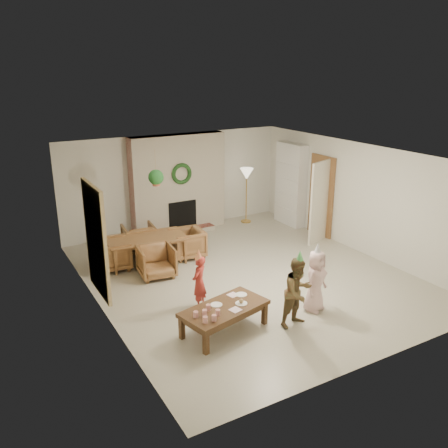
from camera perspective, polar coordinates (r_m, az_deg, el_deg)
floor at (r=9.86m, az=2.68°, el=-6.17°), size 7.00×7.00×0.00m
ceiling at (r=9.10m, az=2.92°, el=8.28°), size 7.00×7.00×0.00m
wall_back at (r=12.39m, az=-5.91°, el=5.06°), size 7.00×0.00×7.00m
wall_front at (r=6.92m, az=18.59°, el=-6.97°), size 7.00×0.00×7.00m
wall_left at (r=8.28m, az=-15.06°, el=-2.39°), size 0.00×7.00×7.00m
wall_right at (r=11.24m, az=15.85°, el=3.05°), size 0.00×7.00×7.00m
fireplace_mass at (r=12.22m, az=-5.53°, el=4.87°), size 2.50×0.40×2.50m
fireplace_hearth at (r=12.25m, az=-4.68°, el=-0.88°), size 1.60×0.30×0.12m
fireplace_firebox at (r=12.27m, az=-5.07°, el=1.07°), size 0.75×0.12×0.75m
fireplace_wreath at (r=11.94m, az=-5.12°, el=6.05°), size 0.54×0.10×0.54m
floor_lamp_base at (r=13.16m, az=2.65°, el=0.34°), size 0.28×0.28×0.03m
floor_lamp_post at (r=12.96m, az=2.70°, el=3.24°), size 0.03×0.03×1.36m
floor_lamp_shade at (r=12.80m, az=2.74°, el=6.06°), size 0.36×0.36×0.30m
bookshelf_carcass at (r=12.84m, az=8.04°, el=4.76°), size 0.30×1.00×2.20m
bookshelf_shelf_a at (r=13.00m, az=7.84°, el=1.96°), size 0.30×0.92×0.03m
bookshelf_shelf_b at (r=12.89m, az=7.92°, el=3.67°), size 0.30×0.92×0.03m
bookshelf_shelf_c at (r=12.79m, az=8.00°, el=5.40°), size 0.30×0.92×0.03m
bookshelf_shelf_d at (r=12.71m, az=8.08°, el=7.16°), size 0.30×0.92×0.03m
books_row_lower at (r=12.83m, az=8.20°, el=2.38°), size 0.20×0.40×0.24m
books_row_mid at (r=12.88m, az=7.74°, el=4.31°), size 0.20×0.44×0.24m
books_row_upper at (r=12.68m, az=8.23°, el=5.87°), size 0.20×0.36×0.22m
door_frame at (r=12.11m, az=11.63°, el=3.33°), size 0.05×0.86×2.04m
door_leaf at (r=11.60m, az=11.42°, el=2.57°), size 0.77×0.32×2.00m
curtain_panel at (r=8.47m, az=-15.15°, el=-1.92°), size 0.06×1.20×2.00m
dining_table at (r=10.45m, az=-9.23°, el=-3.18°), size 1.77×1.11×0.59m
dining_chair_near at (r=9.77m, az=-8.15°, el=-4.49°), size 0.77×0.79×0.65m
dining_chair_far at (r=11.11m, az=-10.20°, el=-1.73°), size 0.77×0.79×0.65m
dining_chair_left at (r=10.30m, az=-13.22°, el=-3.58°), size 0.79×0.77×0.65m
dining_chair_right at (r=10.67m, az=-4.44°, el=-2.33°), size 0.79×0.77×0.65m
hanging_plant_cord at (r=9.91m, az=-8.26°, el=6.90°), size 0.01×0.01×0.70m
hanging_plant_pot at (r=9.99m, az=-8.17°, el=4.93°), size 0.16×0.16×0.12m
hanging_plant_foliage at (r=9.96m, az=-8.20°, el=5.60°), size 0.32×0.32×0.32m
coffee_table_top at (r=7.73m, az=0.04°, el=-10.14°), size 1.56×1.03×0.07m
coffee_table_apron at (r=7.77m, az=0.04°, el=-10.64°), size 1.42×0.89×0.09m
coffee_leg_fl at (r=7.28m, az=-2.19°, el=-14.13°), size 0.09×0.09×0.37m
coffee_leg_fr at (r=8.07m, az=4.91°, el=-10.69°), size 0.09×0.09×0.37m
coffee_leg_bl at (r=7.67m, az=-5.11°, el=-12.37°), size 0.09×0.09×0.37m
coffee_leg_br at (r=8.42m, az=1.94°, el=-9.31°), size 0.09×0.09×0.37m
cup_a at (r=7.26m, az=-2.28°, el=-11.44°), size 0.09×0.09×0.10m
cup_b at (r=7.41m, az=-3.42°, el=-10.81°), size 0.09×0.09×0.10m
cup_c at (r=7.30m, az=-1.20°, el=-11.25°), size 0.09×0.09×0.10m
cup_d at (r=7.45m, az=-2.35°, el=-10.63°), size 0.09×0.09×0.10m
cup_e at (r=7.45m, az=-0.76°, el=-10.61°), size 0.09×0.09×0.10m
cup_f at (r=7.59m, az=-1.90°, el=-10.01°), size 0.09×0.09×0.10m
plate_a at (r=7.76m, az=-0.93°, el=-9.69°), size 0.24×0.24×0.01m
plate_b at (r=7.81m, az=2.09°, el=-9.52°), size 0.24×0.24×0.01m
plate_c at (r=8.09m, az=2.09°, el=-8.48°), size 0.24×0.24×0.01m
food_scoop at (r=7.79m, az=2.10°, el=-9.24°), size 0.09×0.09×0.08m
napkin_left at (r=7.62m, az=1.38°, el=-10.29°), size 0.20×0.20×0.01m
napkin_right at (r=8.07m, az=1.09°, el=-8.53°), size 0.20×0.20×0.01m
child_red at (r=8.40m, az=-3.01°, el=-7.04°), size 0.43×0.41×0.99m
party_hat_red at (r=8.18m, az=-3.08°, el=-3.66°), size 0.17×0.17×0.19m
child_plaid at (r=7.92m, az=8.90°, el=-8.10°), size 0.63×0.53×1.19m
party_hat_plaid at (r=7.66m, az=9.13°, el=-3.83°), size 0.17×0.17×0.19m
child_pink at (r=8.44m, az=10.97°, el=-6.75°), size 0.64×0.54×1.12m
party_hat_pink at (r=8.21m, az=11.23°, el=-2.93°), size 0.17×0.17×0.20m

